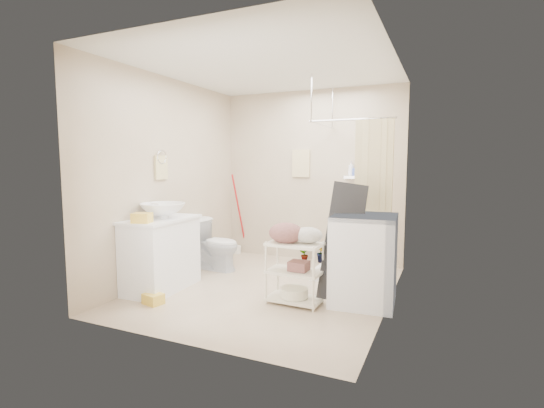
{
  "coord_description": "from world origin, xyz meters",
  "views": [
    {
      "loc": [
        1.92,
        -4.18,
        1.51
      ],
      "look_at": [
        -0.05,
        0.25,
        1.0
      ],
      "focal_mm": 26.0,
      "sensor_mm": 36.0,
      "label": 1
    }
  ],
  "objects": [
    {
      "name": "hanging_towel",
      "position": [
        -0.15,
        1.58,
        1.5
      ],
      "size": [
        0.28,
        0.03,
        0.42
      ],
      "primitive_type": "cube",
      "color": "beige",
      "rests_on": "wall_back"
    },
    {
      "name": "wall_left",
      "position": [
        -1.4,
        0.0,
        1.3
      ],
      "size": [
        0.04,
        3.2,
        2.6
      ],
      "primitive_type": "cube",
      "color": "#C5B399",
      "rests_on": "ground"
    },
    {
      "name": "wall_front",
      "position": [
        0.0,
        -1.6,
        1.3
      ],
      "size": [
        2.8,
        0.04,
        2.6
      ],
      "primitive_type": "cube",
      "color": "#C5B399",
      "rests_on": "ground"
    },
    {
      "name": "washing_machine",
      "position": [
        1.14,
        -0.0,
        0.48
      ],
      "size": [
        0.7,
        0.72,
        0.96
      ],
      "primitive_type": "cube",
      "rotation": [
        0.0,
        0.0,
        0.07
      ],
      "color": "white",
      "rests_on": "ground"
    },
    {
      "name": "wall_back",
      "position": [
        0.0,
        1.6,
        1.3
      ],
      "size": [
        2.8,
        0.04,
        2.6
      ],
      "primitive_type": "cube",
      "color": "#C5B399",
      "rests_on": "ground"
    },
    {
      "name": "towel_ring",
      "position": [
        -1.38,
        -0.2,
        1.47
      ],
      "size": [
        0.04,
        0.22,
        0.34
      ],
      "primitive_type": null,
      "color": "beige",
      "rests_on": "wall_left"
    },
    {
      "name": "mop",
      "position": [
        -1.25,
        1.5,
        0.66
      ],
      "size": [
        0.16,
        0.16,
        1.31
      ],
      "primitive_type": null,
      "rotation": [
        0.0,
        0.0,
        0.33
      ],
      "color": "#B41418",
      "rests_on": "ground"
    },
    {
      "name": "ceiling",
      "position": [
        0.0,
        0.0,
        2.6
      ],
      "size": [
        2.8,
        3.2,
        0.04
      ],
      "primitive_type": "cube",
      "color": "silver",
      "rests_on": "ground"
    },
    {
      "name": "wall_right",
      "position": [
        1.4,
        0.0,
        1.3
      ],
      "size": [
        0.04,
        3.2,
        2.6
      ],
      "primitive_type": "cube",
      "color": "#C5B399",
      "rests_on": "ground"
    },
    {
      "name": "counter_basket",
      "position": [
        -1.11,
        -0.87,
        0.91
      ],
      "size": [
        0.23,
        0.2,
        0.11
      ],
      "primitive_type": "cube",
      "rotation": [
        0.0,
        0.0,
        0.29
      ],
      "color": "yellow",
      "rests_on": "vanity"
    },
    {
      "name": "shampoo_bottle_b",
      "position": [
        0.71,
        1.5,
        1.4
      ],
      "size": [
        0.09,
        0.09,
        0.16
      ],
      "primitive_type": "imported",
      "rotation": [
        0.0,
        0.0,
        -0.22
      ],
      "color": "#435BB8",
      "rests_on": "shower"
    },
    {
      "name": "potted_plant_a",
      "position": [
        -0.03,
        1.42,
        0.17
      ],
      "size": [
        0.19,
        0.13,
        0.35
      ],
      "primitive_type": "imported",
      "rotation": [
        0.0,
        0.0,
        0.03
      ],
      "color": "brown",
      "rests_on": "ground"
    },
    {
      "name": "shower",
      "position": [
        0.85,
        1.05,
        1.05
      ],
      "size": [
        1.1,
        1.1,
        2.1
      ],
      "primitive_type": null,
      "color": "white",
      "rests_on": "ground"
    },
    {
      "name": "ironing_board",
      "position": [
        0.92,
        -0.04,
        0.67
      ],
      "size": [
        0.4,
        0.21,
        1.34
      ],
      "primitive_type": null,
      "rotation": [
        0.0,
        0.0,
        0.26
      ],
      "color": "black",
      "rests_on": "ground"
    },
    {
      "name": "laundry_rack",
      "position": [
        0.47,
        -0.32,
        0.4
      ],
      "size": [
        0.59,
        0.36,
        0.8
      ],
      "primitive_type": null,
      "rotation": [
        0.0,
        0.0,
        -0.03
      ],
      "color": "silver",
      "rests_on": "ground"
    },
    {
      "name": "potted_plant_b",
      "position": [
        0.24,
        1.47,
        0.16
      ],
      "size": [
        0.22,
        0.21,
        0.31
      ],
      "primitive_type": "imported",
      "rotation": [
        0.0,
        0.0,
        -0.63
      ],
      "color": "brown",
      "rests_on": "ground"
    },
    {
      "name": "floor_basket",
      "position": [
        -0.91,
        -0.96,
        0.08
      ],
      "size": [
        0.33,
        0.28,
        0.16
      ],
      "primitive_type": "cube",
      "rotation": [
        0.0,
        0.0,
        -0.21
      ],
      "color": "yellow",
      "rests_on": "ground"
    },
    {
      "name": "vanity",
      "position": [
        -1.16,
        -0.51,
        0.43
      ],
      "size": [
        0.59,
        1.0,
        0.86
      ],
      "primitive_type": "cube",
      "rotation": [
        0.0,
        0.0,
        0.05
      ],
      "color": "white",
      "rests_on": "ground"
    },
    {
      "name": "sink",
      "position": [
        -1.14,
        -0.48,
        0.95
      ],
      "size": [
        0.55,
        0.55,
        0.18
      ],
      "primitive_type": "imported",
      "rotation": [
        0.0,
        0.0,
        -0.06
      ],
      "color": "white",
      "rests_on": "vanity"
    },
    {
      "name": "shampoo_bottle_a",
      "position": [
        0.64,
        1.53,
        1.43
      ],
      "size": [
        0.09,
        0.09,
        0.21
      ],
      "primitive_type": "imported",
      "rotation": [
        0.0,
        0.0,
        0.13
      ],
      "color": "white",
      "rests_on": "shower"
    },
    {
      "name": "tp_holder",
      "position": [
        -1.36,
        0.05,
        0.72
      ],
      "size": [
        0.08,
        0.12,
        0.14
      ],
      "primitive_type": null,
      "color": "white",
      "rests_on": "wall_left"
    },
    {
      "name": "floor",
      "position": [
        0.0,
        0.0,
        0.0
      ],
      "size": [
        3.2,
        3.2,
        0.0
      ],
      "primitive_type": "plane",
      "color": "#C9B497",
      "rests_on": "ground"
    },
    {
      "name": "toilet",
      "position": [
        -1.04,
        0.51,
        0.36
      ],
      "size": [
        0.74,
        0.47,
        0.72
      ],
      "primitive_type": "imported",
      "rotation": [
        0.0,
        0.0,
        1.48
      ],
      "color": "silver",
      "rests_on": "ground"
    }
  ]
}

